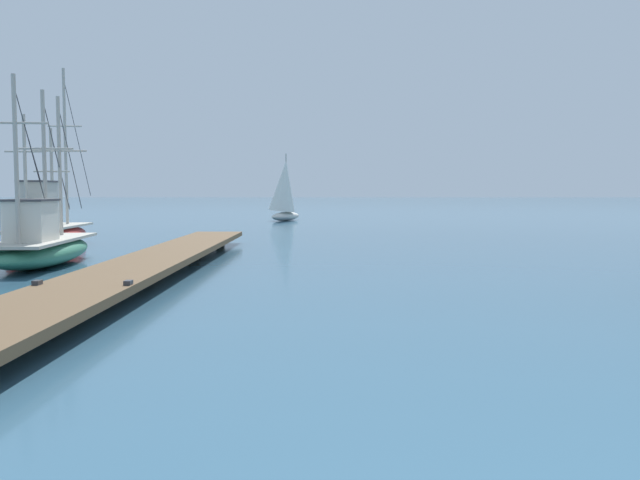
{
  "coord_description": "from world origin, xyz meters",
  "views": [
    {
      "loc": [
        -2.7,
        -1.52,
        2.1
      ],
      "look_at": [
        -2.78,
        7.85,
        1.4
      ],
      "focal_mm": 37.31,
      "sensor_mm": 36.0,
      "label": 1
    }
  ],
  "objects": [
    {
      "name": "distant_sailboat",
      "position": [
        -5.56,
        44.35,
        2.04
      ],
      "size": [
        2.71,
        3.79,
        4.63
      ],
      "color": "silver",
      "rests_on": "ground"
    },
    {
      "name": "fishing_boat_2",
      "position": [
        -12.52,
        21.85,
        0.7
      ],
      "size": [
        1.82,
        8.56,
        6.72
      ],
      "color": "#AD2823",
      "rests_on": "ground"
    },
    {
      "name": "floating_dock",
      "position": [
        -6.95,
        14.27,
        0.36
      ],
      "size": [
        1.82,
        21.87,
        0.53
      ],
      "color": "brown",
      "rests_on": "ground"
    },
    {
      "name": "fishing_boat_0",
      "position": [
        -10.58,
        16.77,
        0.59
      ],
      "size": [
        2.26,
        6.86,
        4.99
      ],
      "color": "#337556",
      "rests_on": "ground"
    }
  ]
}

